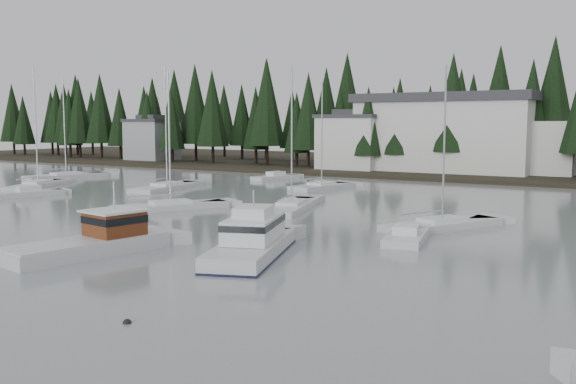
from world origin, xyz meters
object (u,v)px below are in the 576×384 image
object	(u,v)px
sailboat_8	(38,187)
sailboat_9	(442,228)
sailboat_2	(322,188)
sailboat_10	(171,209)
runabout_1	(406,239)
cabin_cruiser_center	(252,245)
runabout_0	(29,195)
runabout_3	(276,178)
sailboat_3	(292,209)
lobster_boat_brown	(93,244)
harbor_inn	(460,134)
house_far_west	(152,139)
house_west	(352,141)
sailboat_4	(167,189)
sailboat_5	(66,177)

from	to	relation	value
sailboat_8	sailboat_9	world-z (taller)	sailboat_8
sailboat_2	sailboat_10	bearing A→B (deg)	-175.52
runabout_1	sailboat_8	bearing A→B (deg)	65.61
cabin_cruiser_center	runabout_0	size ratio (longest dim) A/B	1.47
runabout_1	sailboat_10	bearing A→B (deg)	68.08
sailboat_9	runabout_3	world-z (taller)	sailboat_9
runabout_3	sailboat_3	bearing A→B (deg)	-130.93
lobster_boat_brown	runabout_1	xyz separation A→B (m)	(13.59, 12.69, -0.38)
runabout_0	sailboat_10	bearing A→B (deg)	-71.35
harbor_inn	sailboat_3	size ratio (longest dim) A/B	2.35
sailboat_8	sailboat_10	world-z (taller)	sailboat_8
cabin_cruiser_center	runabout_3	world-z (taller)	cabin_cruiser_center
runabout_0	cabin_cruiser_center	bearing A→B (deg)	-90.00
lobster_boat_brown	runabout_3	xyz separation A→B (m)	(-16.95, 45.10, -0.38)
harbor_inn	cabin_cruiser_center	size ratio (longest dim) A/B	2.89
lobster_boat_brown	runabout_1	world-z (taller)	lobster_boat_brown
house_far_west	runabout_1	xyz separation A→B (m)	(69.56, -50.70, -4.27)
sailboat_3	house_west	bearing A→B (deg)	1.96
sailboat_4	sailboat_8	world-z (taller)	sailboat_8
house_west	runabout_3	xyz separation A→B (m)	(-2.98, -16.29, -4.52)
sailboat_4	runabout_1	distance (m)	37.47
house_west	sailboat_9	bearing A→B (deg)	-56.90
house_west	cabin_cruiser_center	world-z (taller)	house_west
runabout_0	runabout_3	distance (m)	30.85
house_west	lobster_boat_brown	world-z (taller)	house_west
harbor_inn	sailboat_10	distance (m)	49.86
sailboat_5	sailboat_10	world-z (taller)	sailboat_5
runabout_3	cabin_cruiser_center	bearing A→B (deg)	-135.12
lobster_boat_brown	runabout_1	bearing A→B (deg)	-37.62
house_west	harbor_inn	xyz separation A→B (m)	(15.04, 3.34, 1.12)
sailboat_4	harbor_inn	bearing A→B (deg)	-40.28
house_far_west	sailboat_8	world-z (taller)	sailboat_8
sailboat_3	runabout_1	xyz separation A→B (m)	(13.73, -8.87, 0.07)
cabin_cruiser_center	sailboat_5	size ratio (longest dim) A/B	0.74
sailboat_2	runabout_0	bearing A→B (deg)	146.68
sailboat_4	sailboat_8	distance (m)	15.27
sailboat_9	runabout_1	distance (m)	5.99
sailboat_2	runabout_3	size ratio (longest dim) A/B	1.69
runabout_1	house_west	bearing A→B (deg)	16.50
sailboat_4	sailboat_8	xyz separation A→B (m)	(-14.03, -6.04, 0.01)
sailboat_2	sailboat_9	bearing A→B (deg)	-121.78
house_west	sailboat_2	world-z (taller)	sailboat_2
sailboat_5	runabout_3	xyz separation A→B (m)	(24.94, 12.77, 0.07)
sailboat_4	runabout_1	xyz separation A→B (m)	(34.01, -15.71, 0.07)
harbor_inn	sailboat_9	size ratio (longest dim) A/B	2.51
sailboat_4	runabout_3	distance (m)	17.06
harbor_inn	house_west	bearing A→B (deg)	-167.48
harbor_inn	sailboat_8	distance (m)	55.59
house_far_west	sailboat_4	world-z (taller)	sailboat_4
lobster_boat_brown	runabout_3	world-z (taller)	lobster_boat_brown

